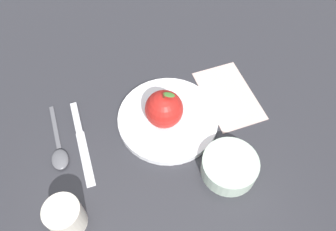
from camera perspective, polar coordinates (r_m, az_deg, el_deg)
ground_plane at (r=0.74m, az=-3.22°, el=-1.45°), size 2.40×2.40×0.00m
dinner_plate at (r=0.74m, az=0.00°, el=-0.48°), size 0.22×0.22×0.02m
apple at (r=0.69m, az=-0.67°, el=0.96°), size 0.08×0.08×0.09m
side_bowl at (r=0.67m, az=10.49°, el=-8.40°), size 0.11×0.11×0.04m
cup at (r=0.64m, az=-17.17°, el=-16.03°), size 0.07×0.07×0.07m
knife at (r=0.74m, az=-14.75°, el=-3.17°), size 0.07×0.20×0.01m
spoon at (r=0.73m, az=-18.11°, el=-6.04°), size 0.07×0.16×0.01m
linen_napkin at (r=0.79m, az=10.29°, el=3.44°), size 0.16×0.21×0.00m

